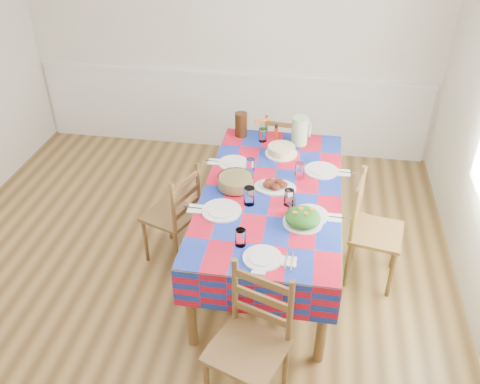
# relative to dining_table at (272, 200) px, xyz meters

# --- Properties ---
(room) EXTENTS (4.58, 5.08, 2.78)m
(room) POSITION_rel_dining_table_xyz_m (-0.69, -0.46, 0.66)
(room) COLOR brown
(room) RESTS_ON ground
(wainscot) EXTENTS (4.41, 0.06, 0.92)m
(wainscot) POSITION_rel_dining_table_xyz_m (-0.69, 2.03, -0.20)
(wainscot) COLOR white
(wainscot) RESTS_ON room
(dining_table) EXTENTS (1.07, 1.98, 0.77)m
(dining_table) POSITION_rel_dining_table_xyz_m (0.00, 0.00, 0.00)
(dining_table) COLOR brown
(dining_table) RESTS_ON room
(setting_near_head) EXTENTS (0.42, 0.28, 0.12)m
(setting_near_head) POSITION_rel_dining_table_xyz_m (-0.03, -0.75, 0.11)
(setting_near_head) COLOR white
(setting_near_head) RESTS_ON dining_table
(setting_left_near) EXTENTS (0.53, 0.32, 0.14)m
(setting_left_near) POSITION_rel_dining_table_xyz_m (-0.27, -0.29, 0.12)
(setting_left_near) COLOR white
(setting_left_near) RESTS_ON dining_table
(setting_left_far) EXTENTS (0.46, 0.28, 0.12)m
(setting_left_far) POSITION_rel_dining_table_xyz_m (-0.31, 0.31, 0.11)
(setting_left_far) COLOR white
(setting_left_far) RESTS_ON dining_table
(setting_right_near) EXTENTS (0.50, 0.29, 0.13)m
(setting_right_near) POSITION_rel_dining_table_xyz_m (0.25, -0.24, 0.11)
(setting_right_near) COLOR white
(setting_right_near) RESTS_ON dining_table
(setting_right_far) EXTENTS (0.52, 0.30, 0.13)m
(setting_right_far) POSITION_rel_dining_table_xyz_m (0.31, 0.30, 0.11)
(setting_right_far) COLOR white
(setting_right_far) RESTS_ON dining_table
(meat_platter) EXTENTS (0.33, 0.23, 0.06)m
(meat_platter) POSITION_rel_dining_table_xyz_m (0.02, 0.04, 0.11)
(meat_platter) COLOR white
(meat_platter) RESTS_ON dining_table
(salad_platter) EXTENTS (0.28, 0.28, 0.12)m
(salad_platter) POSITION_rel_dining_table_xyz_m (0.26, -0.38, 0.13)
(salad_platter) COLOR white
(salad_platter) RESTS_ON dining_table
(pasta_bowl) EXTENTS (0.28, 0.28, 0.10)m
(pasta_bowl) POSITION_rel_dining_table_xyz_m (-0.29, -0.00, 0.14)
(pasta_bowl) COLOR white
(pasta_bowl) RESTS_ON dining_table
(cake) EXTENTS (0.28, 0.28, 0.08)m
(cake) POSITION_rel_dining_table_xyz_m (0.02, 0.57, 0.12)
(cake) COLOR white
(cake) RESTS_ON dining_table
(serving_utensils) EXTENTS (0.14, 0.32, 0.01)m
(serving_utensils) POSITION_rel_dining_table_xyz_m (0.15, -0.10, 0.09)
(serving_utensils) COLOR black
(serving_utensils) RESTS_ON dining_table
(flower_vase) EXTENTS (0.14, 0.12, 0.23)m
(flower_vase) POSITION_rel_dining_table_xyz_m (-0.17, 0.79, 0.18)
(flower_vase) COLOR white
(flower_vase) RESTS_ON dining_table
(hot_sauce) EXTENTS (0.04, 0.04, 0.15)m
(hot_sauce) POSITION_rel_dining_table_xyz_m (-0.06, 0.83, 0.16)
(hot_sauce) COLOR #B82F0E
(hot_sauce) RESTS_ON dining_table
(green_pitcher) EXTENTS (0.15, 0.15, 0.25)m
(green_pitcher) POSITION_rel_dining_table_xyz_m (0.16, 0.80, 0.21)
(green_pitcher) COLOR #A1C78C
(green_pitcher) RESTS_ON dining_table
(tea_pitcher) EXTENTS (0.11, 0.11, 0.22)m
(tea_pitcher) POSITION_rel_dining_table_xyz_m (-0.38, 0.86, 0.20)
(tea_pitcher) COLOR black
(tea_pitcher) RESTS_ON dining_table
(name_card) EXTENTS (0.09, 0.03, 0.02)m
(name_card) POSITION_rel_dining_table_xyz_m (0.02, -0.95, 0.10)
(name_card) COLOR white
(name_card) RESTS_ON dining_table
(chair_near) EXTENTS (0.54, 0.53, 0.97)m
(chair_near) POSITION_rel_dining_table_xyz_m (0.02, -1.25, -0.21)
(chair_near) COLOR brown
(chair_near) RESTS_ON room
(chair_far) EXTENTS (0.41, 0.40, 0.86)m
(chair_far) POSITION_rel_dining_table_xyz_m (-0.00, 1.25, -0.26)
(chair_far) COLOR brown
(chair_far) RESTS_ON room
(chair_left) EXTENTS (0.50, 0.51, 0.90)m
(chair_left) POSITION_rel_dining_table_xyz_m (-0.80, -0.01, -0.24)
(chair_left) COLOR brown
(chair_left) RESTS_ON room
(chair_right) EXTENTS (0.46, 0.48, 0.94)m
(chair_right) POSITION_rel_dining_table_xyz_m (0.79, 0.01, -0.22)
(chair_right) COLOR brown
(chair_right) RESTS_ON room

